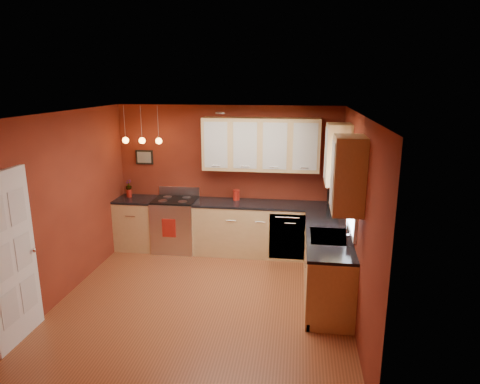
# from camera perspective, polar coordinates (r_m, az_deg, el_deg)

# --- Properties ---
(floor) EXTENTS (4.20, 4.20, 0.00)m
(floor) POSITION_cam_1_polar(r_m,az_deg,el_deg) (6.24, -4.79, -14.19)
(floor) COLOR brown
(floor) RESTS_ON ground
(ceiling) EXTENTS (4.00, 4.20, 0.02)m
(ceiling) POSITION_cam_1_polar(r_m,az_deg,el_deg) (5.49, -5.36, 10.35)
(ceiling) COLOR white
(ceiling) RESTS_ON wall_back
(wall_back) EXTENTS (4.00, 0.02, 2.60)m
(wall_back) POSITION_cam_1_polar(r_m,az_deg,el_deg) (7.73, -1.59, 1.85)
(wall_back) COLOR maroon
(wall_back) RESTS_ON floor
(wall_front) EXTENTS (4.00, 0.02, 2.60)m
(wall_front) POSITION_cam_1_polar(r_m,az_deg,el_deg) (3.86, -12.17, -11.85)
(wall_front) COLOR maroon
(wall_front) RESTS_ON floor
(wall_left) EXTENTS (0.02, 4.20, 2.60)m
(wall_left) POSITION_cam_1_polar(r_m,az_deg,el_deg) (6.47, -22.59, -1.79)
(wall_left) COLOR maroon
(wall_left) RESTS_ON floor
(wall_right) EXTENTS (0.02, 4.20, 2.60)m
(wall_right) POSITION_cam_1_polar(r_m,az_deg,el_deg) (5.64, 15.19, -3.46)
(wall_right) COLOR maroon
(wall_right) RESTS_ON floor
(base_cabinets_back_left) EXTENTS (0.70, 0.60, 0.90)m
(base_cabinets_back_left) POSITION_cam_1_polar(r_m,az_deg,el_deg) (8.11, -13.51, -4.17)
(base_cabinets_back_left) COLOR tan
(base_cabinets_back_left) RESTS_ON floor
(base_cabinets_back_right) EXTENTS (2.54, 0.60, 0.90)m
(base_cabinets_back_right) POSITION_cam_1_polar(r_m,az_deg,el_deg) (7.59, 3.55, -5.09)
(base_cabinets_back_right) COLOR tan
(base_cabinets_back_right) RESTS_ON floor
(base_cabinets_right) EXTENTS (0.60, 2.10, 0.90)m
(base_cabinets_right) POSITION_cam_1_polar(r_m,az_deg,el_deg) (6.33, 11.46, -9.47)
(base_cabinets_right) COLOR tan
(base_cabinets_right) RESTS_ON floor
(counter_back_left) EXTENTS (0.70, 0.62, 0.04)m
(counter_back_left) POSITION_cam_1_polar(r_m,az_deg,el_deg) (7.98, -13.70, -0.97)
(counter_back_left) COLOR black
(counter_back_left) RESTS_ON base_cabinets_back_left
(counter_back_right) EXTENTS (2.54, 0.62, 0.04)m
(counter_back_right) POSITION_cam_1_polar(r_m,az_deg,el_deg) (7.45, 3.60, -1.68)
(counter_back_right) COLOR black
(counter_back_right) RESTS_ON base_cabinets_back_right
(counter_right) EXTENTS (0.62, 2.10, 0.04)m
(counter_right) POSITION_cam_1_polar(r_m,az_deg,el_deg) (6.16, 11.68, -5.47)
(counter_right) COLOR black
(counter_right) RESTS_ON base_cabinets_right
(gas_range) EXTENTS (0.76, 0.64, 1.11)m
(gas_range) POSITION_cam_1_polar(r_m,az_deg,el_deg) (7.87, -8.55, -4.27)
(gas_range) COLOR silver
(gas_range) RESTS_ON floor
(dishwasher_front) EXTENTS (0.60, 0.02, 0.80)m
(dishwasher_front) POSITION_cam_1_polar(r_m,az_deg,el_deg) (7.30, 6.28, -5.96)
(dishwasher_front) COLOR silver
(dishwasher_front) RESTS_ON base_cabinets_back_right
(sink) EXTENTS (0.50, 0.70, 0.33)m
(sink) POSITION_cam_1_polar(r_m,az_deg,el_deg) (6.02, 11.78, -6.00)
(sink) COLOR gray
(sink) RESTS_ON counter_right
(window) EXTENTS (0.06, 1.02, 1.22)m
(window) POSITION_cam_1_polar(r_m,az_deg,el_deg) (5.83, 14.84, 1.09)
(window) COLOR white
(window) RESTS_ON wall_right
(door_left_wall) EXTENTS (0.12, 0.82, 2.05)m
(door_left_wall) POSITION_cam_1_polar(r_m,az_deg,el_deg) (5.60, -28.20, -7.86)
(door_left_wall) COLOR white
(door_left_wall) RESTS_ON floor
(upper_cabinets_back) EXTENTS (2.00, 0.35, 0.90)m
(upper_cabinets_back) POSITION_cam_1_polar(r_m,az_deg,el_deg) (7.36, 2.79, 6.35)
(upper_cabinets_back) COLOR tan
(upper_cabinets_back) RESTS_ON wall_back
(upper_cabinets_right) EXTENTS (0.35, 1.95, 0.90)m
(upper_cabinets_right) POSITION_cam_1_polar(r_m,az_deg,el_deg) (5.78, 13.51, 3.72)
(upper_cabinets_right) COLOR tan
(upper_cabinets_right) RESTS_ON wall_right
(wall_picture) EXTENTS (0.32, 0.03, 0.26)m
(wall_picture) POSITION_cam_1_polar(r_m,az_deg,el_deg) (8.04, -12.62, 4.55)
(wall_picture) COLOR black
(wall_picture) RESTS_ON wall_back
(pendant_lights) EXTENTS (0.71, 0.11, 0.66)m
(pendant_lights) POSITION_cam_1_polar(r_m,az_deg,el_deg) (7.65, -12.92, 6.75)
(pendant_lights) COLOR gray
(pendant_lights) RESTS_ON ceiling
(red_canister) EXTENTS (0.12, 0.12, 0.19)m
(red_canister) POSITION_cam_1_polar(r_m,az_deg,el_deg) (7.61, -0.50, -0.40)
(red_canister) COLOR maroon
(red_canister) RESTS_ON counter_back_right
(red_vase) EXTENTS (0.09, 0.09, 0.14)m
(red_vase) POSITION_cam_1_polar(r_m,az_deg,el_deg) (8.08, -14.57, -0.15)
(red_vase) COLOR maroon
(red_vase) RESTS_ON counter_back_left
(flowers) EXTENTS (0.14, 0.14, 0.20)m
(flowers) POSITION_cam_1_polar(r_m,az_deg,el_deg) (8.04, -14.64, 0.88)
(flowers) COLOR maroon
(flowers) RESTS_ON red_vase
(coffee_maker) EXTENTS (0.18, 0.18, 0.25)m
(coffee_maker) POSITION_cam_1_polar(r_m,az_deg,el_deg) (7.48, 12.24, -0.83)
(coffee_maker) COLOR black
(coffee_maker) RESTS_ON counter_back_right
(soap_pump) EXTENTS (0.10, 0.11, 0.21)m
(soap_pump) POSITION_cam_1_polar(r_m,az_deg,el_deg) (5.72, 14.51, -5.85)
(soap_pump) COLOR silver
(soap_pump) RESTS_ON counter_right
(dish_towel) EXTENTS (0.24, 0.02, 0.33)m
(dish_towel) POSITION_cam_1_polar(r_m,az_deg,el_deg) (7.57, -9.47, -4.77)
(dish_towel) COLOR maroon
(dish_towel) RESTS_ON gas_range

